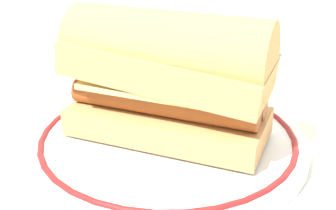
# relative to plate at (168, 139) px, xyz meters

# --- Properties ---
(ground_plane) EXTENTS (1.50, 1.50, 0.00)m
(ground_plane) POSITION_rel_plate_xyz_m (0.03, -0.01, -0.01)
(ground_plane) COLOR silver
(plate) EXTENTS (0.27, 0.27, 0.01)m
(plate) POSITION_rel_plate_xyz_m (0.00, 0.00, 0.00)
(plate) COLOR white
(plate) RESTS_ON ground_plane
(sausage_sandwich) EXTENTS (0.20, 0.10, 0.12)m
(sausage_sandwich) POSITION_rel_plate_xyz_m (0.00, 0.00, 0.07)
(sausage_sandwich) COLOR tan
(sausage_sandwich) RESTS_ON plate
(drinking_glass) EXTENTS (0.06, 0.06, 0.12)m
(drinking_glass) POSITION_rel_plate_xyz_m (-0.03, 0.26, 0.04)
(drinking_glass) COLOR silver
(drinking_glass) RESTS_ON ground_plane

